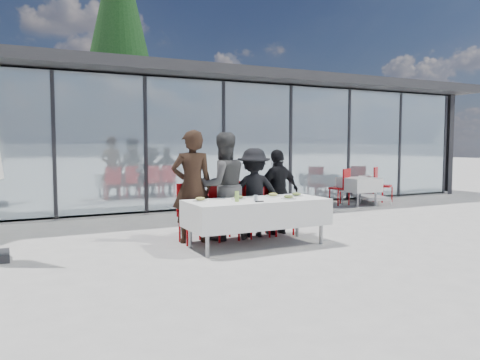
{
  "coord_description": "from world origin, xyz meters",
  "views": [
    {
      "loc": [
        -3.75,
        -6.46,
        1.63
      ],
      "look_at": [
        0.08,
        1.2,
        0.97
      ],
      "focal_mm": 35.0,
      "sensor_mm": 36.0,
      "label": 1
    }
  ],
  "objects_px": {
    "diner_chair_a": "(192,210)",
    "plate_a": "(200,199)",
    "dining_table": "(257,213)",
    "plate_b": "(239,198)",
    "juice_bottle": "(237,196)",
    "diner_c": "(254,192)",
    "spare_chair_a": "(379,183)",
    "diner_a": "(192,187)",
    "plate_c": "(273,195)",
    "plate_extra": "(288,197)",
    "diner_b": "(223,186)",
    "plate_d": "(297,195)",
    "spare_table_right": "(359,185)",
    "diner_d": "(278,192)",
    "diner_chair_b": "(223,208)",
    "folded_eyeglasses": "(259,201)",
    "diner_chair_d": "(277,204)",
    "conifer_tree": "(119,36)",
    "spare_chair_b": "(343,185)",
    "lounger": "(367,193)",
    "diner_chair_c": "(253,206)"
  },
  "relations": [
    {
      "from": "diner_chair_a",
      "to": "plate_a",
      "type": "bearing_deg",
      "value": -97.25
    },
    {
      "from": "dining_table",
      "to": "plate_b",
      "type": "bearing_deg",
      "value": 154.63
    },
    {
      "from": "plate_b",
      "to": "juice_bottle",
      "type": "bearing_deg",
      "value": -121.2
    },
    {
      "from": "diner_c",
      "to": "spare_chair_a",
      "type": "height_order",
      "value": "diner_c"
    },
    {
      "from": "diner_a",
      "to": "dining_table",
      "type": "bearing_deg",
      "value": 151.02
    },
    {
      "from": "plate_c",
      "to": "juice_bottle",
      "type": "distance_m",
      "value": 0.89
    },
    {
      "from": "plate_extra",
      "to": "plate_b",
      "type": "bearing_deg",
      "value": 157.67
    },
    {
      "from": "diner_c",
      "to": "plate_a",
      "type": "distance_m",
      "value": 1.35
    },
    {
      "from": "diner_b",
      "to": "juice_bottle",
      "type": "distance_m",
      "value": 0.86
    },
    {
      "from": "plate_d",
      "to": "plate_extra",
      "type": "bearing_deg",
      "value": -141.4
    },
    {
      "from": "spare_table_right",
      "to": "diner_d",
      "type": "bearing_deg",
      "value": -148.91
    },
    {
      "from": "diner_b",
      "to": "diner_c",
      "type": "xyz_separation_m",
      "value": [
        0.6,
        0.0,
        -0.13
      ]
    },
    {
      "from": "plate_extra",
      "to": "spare_table_right",
      "type": "xyz_separation_m",
      "value": [
        4.28,
        3.27,
        -0.22
      ]
    },
    {
      "from": "diner_chair_b",
      "to": "folded_eyeglasses",
      "type": "xyz_separation_m",
      "value": [
        0.14,
        -1.05,
        0.22
      ]
    },
    {
      "from": "diner_c",
      "to": "spare_chair_a",
      "type": "distance_m",
      "value": 6.2
    },
    {
      "from": "spare_table_right",
      "to": "diner_c",
      "type": "bearing_deg",
      "value": -151.83
    },
    {
      "from": "diner_c",
      "to": "plate_c",
      "type": "bearing_deg",
      "value": 118.52
    },
    {
      "from": "dining_table",
      "to": "folded_eyeglasses",
      "type": "distance_m",
      "value": 0.39
    },
    {
      "from": "diner_chair_d",
      "to": "plate_b",
      "type": "xyz_separation_m",
      "value": [
        -1.09,
        -0.62,
        0.24
      ]
    },
    {
      "from": "spare_table_right",
      "to": "conifer_tree",
      "type": "distance_m",
      "value": 11.99
    },
    {
      "from": "diner_chair_d",
      "to": "plate_extra",
      "type": "bearing_deg",
      "value": -110.81
    },
    {
      "from": "diner_chair_d",
      "to": "juice_bottle",
      "type": "relative_size",
      "value": 5.99
    },
    {
      "from": "plate_c",
      "to": "spare_table_right",
      "type": "xyz_separation_m",
      "value": [
        4.34,
        2.89,
        -0.22
      ]
    },
    {
      "from": "spare_chair_a",
      "to": "diner_c",
      "type": "bearing_deg",
      "value": -153.18
    },
    {
      "from": "dining_table",
      "to": "diner_chair_d",
      "type": "relative_size",
      "value": 2.32
    },
    {
      "from": "plate_c",
      "to": "plate_extra",
      "type": "distance_m",
      "value": 0.38
    },
    {
      "from": "diner_b",
      "to": "spare_chair_b",
      "type": "height_order",
      "value": "diner_b"
    },
    {
      "from": "plate_b",
      "to": "juice_bottle",
      "type": "relative_size",
      "value": 1.48
    },
    {
      "from": "plate_d",
      "to": "folded_eyeglasses",
      "type": "xyz_separation_m",
      "value": [
        -0.92,
        -0.38,
        -0.02
      ]
    },
    {
      "from": "diner_chair_d",
      "to": "diner_b",
      "type": "bearing_deg",
      "value": -178.5
    },
    {
      "from": "diner_a",
      "to": "diner_chair_a",
      "type": "distance_m",
      "value": 0.39
    },
    {
      "from": "plate_b",
      "to": "spare_chair_b",
      "type": "bearing_deg",
      "value": 34.69
    },
    {
      "from": "spare_table_right",
      "to": "diner_b",
      "type": "bearing_deg",
      "value": -154.74
    },
    {
      "from": "juice_bottle",
      "to": "lounger",
      "type": "relative_size",
      "value": 0.11
    },
    {
      "from": "diner_c",
      "to": "plate_b",
      "type": "height_order",
      "value": "diner_c"
    },
    {
      "from": "plate_c",
      "to": "spare_chair_a",
      "type": "relative_size",
      "value": 0.25
    },
    {
      "from": "plate_b",
      "to": "diner_chair_a",
      "type": "bearing_deg",
      "value": 131.83
    },
    {
      "from": "plate_a",
      "to": "plate_b",
      "type": "bearing_deg",
      "value": -4.71
    },
    {
      "from": "spare_chair_b",
      "to": "juice_bottle",
      "type": "bearing_deg",
      "value": -144.17
    },
    {
      "from": "diner_d",
      "to": "folded_eyeglasses",
      "type": "bearing_deg",
      "value": 39.34
    },
    {
      "from": "diner_a",
      "to": "plate_extra",
      "type": "bearing_deg",
      "value": 157.54
    },
    {
      "from": "diner_chair_c",
      "to": "plate_d",
      "type": "xyz_separation_m",
      "value": [
        0.47,
        -0.67,
        0.24
      ]
    },
    {
      "from": "diner_chair_d",
      "to": "spare_chair_a",
      "type": "xyz_separation_m",
      "value": [
        5.03,
        2.77,
        0.0
      ]
    },
    {
      "from": "plate_d",
      "to": "diner_chair_c",
      "type": "bearing_deg",
      "value": 125.11
    },
    {
      "from": "dining_table",
      "to": "folded_eyeglasses",
      "type": "xyz_separation_m",
      "value": [
        -0.12,
        -0.3,
        0.22
      ]
    },
    {
      "from": "folded_eyeglasses",
      "to": "plate_b",
      "type": "bearing_deg",
      "value": 109.12
    },
    {
      "from": "diner_b",
      "to": "folded_eyeglasses",
      "type": "relative_size",
      "value": 13.03
    },
    {
      "from": "diner_chair_d",
      "to": "plate_c",
      "type": "relative_size",
      "value": 4.06
    },
    {
      "from": "conifer_tree",
      "to": "dining_table",
      "type": "bearing_deg",
      "value": -93.12
    },
    {
      "from": "spare_chair_a",
      "to": "plate_a",
      "type": "bearing_deg",
      "value": -153.71
    }
  ]
}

